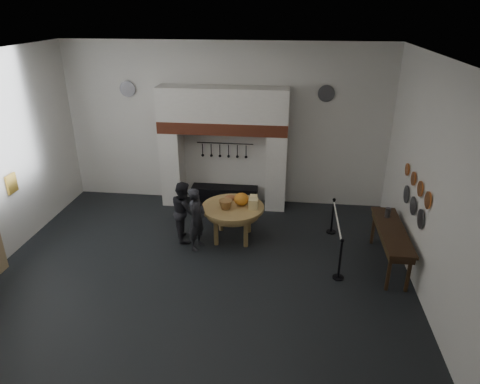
# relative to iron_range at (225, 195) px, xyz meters

# --- Properties ---
(floor) EXTENTS (9.00, 8.00, 0.02)m
(floor) POSITION_rel_iron_range_xyz_m (0.00, -3.72, -0.25)
(floor) COLOR black
(floor) RESTS_ON ground
(ceiling) EXTENTS (9.00, 8.00, 0.02)m
(ceiling) POSITION_rel_iron_range_xyz_m (0.00, -3.72, 4.25)
(ceiling) COLOR silver
(ceiling) RESTS_ON wall_back
(wall_back) EXTENTS (9.00, 0.02, 4.50)m
(wall_back) POSITION_rel_iron_range_xyz_m (0.00, 0.28, 2.00)
(wall_back) COLOR silver
(wall_back) RESTS_ON floor
(wall_front) EXTENTS (9.00, 0.02, 4.50)m
(wall_front) POSITION_rel_iron_range_xyz_m (0.00, -7.72, 2.00)
(wall_front) COLOR silver
(wall_front) RESTS_ON floor
(wall_right) EXTENTS (0.02, 8.00, 4.50)m
(wall_right) POSITION_rel_iron_range_xyz_m (4.50, -3.72, 2.00)
(wall_right) COLOR silver
(wall_right) RESTS_ON floor
(chimney_pier_left) EXTENTS (0.55, 0.70, 2.15)m
(chimney_pier_left) POSITION_rel_iron_range_xyz_m (-1.48, -0.07, 0.82)
(chimney_pier_left) COLOR silver
(chimney_pier_left) RESTS_ON floor
(chimney_pier_right) EXTENTS (0.55, 0.70, 2.15)m
(chimney_pier_right) POSITION_rel_iron_range_xyz_m (1.48, -0.07, 0.82)
(chimney_pier_right) COLOR silver
(chimney_pier_right) RESTS_ON floor
(hearth_brick_band) EXTENTS (3.50, 0.72, 0.32)m
(hearth_brick_band) POSITION_rel_iron_range_xyz_m (0.00, -0.07, 2.06)
(hearth_brick_band) COLOR #9E442B
(hearth_brick_band) RESTS_ON chimney_pier_left
(chimney_hood) EXTENTS (3.50, 0.70, 0.90)m
(chimney_hood) POSITION_rel_iron_range_xyz_m (0.00, -0.07, 2.67)
(chimney_hood) COLOR silver
(chimney_hood) RESTS_ON hearth_brick_band
(iron_range) EXTENTS (1.90, 0.45, 0.50)m
(iron_range) POSITION_rel_iron_range_xyz_m (0.00, 0.00, 0.00)
(iron_range) COLOR black
(iron_range) RESTS_ON floor
(utensil_rail) EXTENTS (1.60, 0.02, 0.02)m
(utensil_rail) POSITION_rel_iron_range_xyz_m (0.00, 0.20, 1.50)
(utensil_rail) COLOR black
(utensil_rail) RESTS_ON wall_back
(wall_plaque) EXTENTS (0.05, 0.34, 0.44)m
(wall_plaque) POSITION_rel_iron_range_xyz_m (-4.45, -2.92, 1.35)
(wall_plaque) COLOR gold
(wall_plaque) RESTS_ON wall_left
(work_table) EXTENTS (1.61, 1.61, 0.07)m
(work_table) POSITION_rel_iron_range_xyz_m (0.52, -2.01, 0.59)
(work_table) COLOR tan
(work_table) RESTS_ON floor
(pumpkin) EXTENTS (0.36, 0.36, 0.31)m
(pumpkin) POSITION_rel_iron_range_xyz_m (0.72, -1.91, 0.78)
(pumpkin) COLOR orange
(pumpkin) RESTS_ON work_table
(cheese_block_big) EXTENTS (0.22, 0.22, 0.24)m
(cheese_block_big) POSITION_rel_iron_range_xyz_m (1.02, -2.06, 0.74)
(cheese_block_big) COLOR #E0CA86
(cheese_block_big) RESTS_ON work_table
(cheese_block_small) EXTENTS (0.18, 0.18, 0.20)m
(cheese_block_small) POSITION_rel_iron_range_xyz_m (1.00, -1.76, 0.72)
(cheese_block_small) COLOR #FAE095
(cheese_block_small) RESTS_ON work_table
(wicker_basket) EXTENTS (0.34, 0.34, 0.22)m
(wicker_basket) POSITION_rel_iron_range_xyz_m (0.37, -2.16, 0.73)
(wicker_basket) COLOR olive
(wicker_basket) RESTS_ON work_table
(bread_loaf) EXTENTS (0.31, 0.18, 0.13)m
(bread_loaf) POSITION_rel_iron_range_xyz_m (0.42, -1.66, 0.69)
(bread_loaf) COLOR #AA653C
(bread_loaf) RESTS_ON work_table
(visitor_near) EXTENTS (0.50, 0.64, 1.53)m
(visitor_near) POSITION_rel_iron_range_xyz_m (-0.26, -2.56, 0.52)
(visitor_near) COLOR black
(visitor_near) RESTS_ON floor
(visitor_far) EXTENTS (0.81, 0.89, 1.50)m
(visitor_far) POSITION_rel_iron_range_xyz_m (-0.66, -2.16, 0.50)
(visitor_far) COLOR black
(visitor_far) RESTS_ON floor
(side_table) EXTENTS (0.55, 2.20, 0.06)m
(side_table) POSITION_rel_iron_range_xyz_m (4.10, -2.80, 0.62)
(side_table) COLOR #342512
(side_table) RESTS_ON floor
(pewter_jug) EXTENTS (0.12, 0.12, 0.22)m
(pewter_jug) POSITION_rel_iron_range_xyz_m (4.10, -2.20, 0.76)
(pewter_jug) COLOR #49484D
(pewter_jug) RESTS_ON side_table
(copper_pan_a) EXTENTS (0.03, 0.34, 0.34)m
(copper_pan_a) POSITION_rel_iron_range_xyz_m (4.46, -3.52, 1.70)
(copper_pan_a) COLOR #C6662D
(copper_pan_a) RESTS_ON wall_right
(copper_pan_b) EXTENTS (0.03, 0.32, 0.32)m
(copper_pan_b) POSITION_rel_iron_range_xyz_m (4.46, -2.97, 1.70)
(copper_pan_b) COLOR #C6662D
(copper_pan_b) RESTS_ON wall_right
(copper_pan_c) EXTENTS (0.03, 0.30, 0.30)m
(copper_pan_c) POSITION_rel_iron_range_xyz_m (4.46, -2.42, 1.70)
(copper_pan_c) COLOR #C6662D
(copper_pan_c) RESTS_ON wall_right
(copper_pan_d) EXTENTS (0.03, 0.28, 0.28)m
(copper_pan_d) POSITION_rel_iron_range_xyz_m (4.46, -1.87, 1.70)
(copper_pan_d) COLOR #C6662D
(copper_pan_d) RESTS_ON wall_right
(pewter_plate_left) EXTENTS (0.03, 0.40, 0.40)m
(pewter_plate_left) POSITION_rel_iron_range_xyz_m (4.46, -3.32, 1.20)
(pewter_plate_left) COLOR #4C4C51
(pewter_plate_left) RESTS_ON wall_right
(pewter_plate_mid) EXTENTS (0.03, 0.40, 0.40)m
(pewter_plate_mid) POSITION_rel_iron_range_xyz_m (4.46, -2.72, 1.20)
(pewter_plate_mid) COLOR #4C4C51
(pewter_plate_mid) RESTS_ON wall_right
(pewter_plate_right) EXTENTS (0.03, 0.40, 0.40)m
(pewter_plate_right) POSITION_rel_iron_range_xyz_m (4.46, -2.12, 1.20)
(pewter_plate_right) COLOR #4C4C51
(pewter_plate_right) RESTS_ON wall_right
(pewter_plate_back_left) EXTENTS (0.44, 0.03, 0.44)m
(pewter_plate_back_left) POSITION_rel_iron_range_xyz_m (-2.70, 0.24, 2.95)
(pewter_plate_back_left) COLOR #4C4C51
(pewter_plate_back_left) RESTS_ON wall_back
(pewter_plate_back_right) EXTENTS (0.44, 0.03, 0.44)m
(pewter_plate_back_right) POSITION_rel_iron_range_xyz_m (2.70, 0.24, 2.95)
(pewter_plate_back_right) COLOR #4C4C51
(pewter_plate_back_right) RESTS_ON wall_back
(barrier_post_near) EXTENTS (0.05, 0.05, 0.90)m
(barrier_post_near) POSITION_rel_iron_range_xyz_m (2.97, -3.44, 0.20)
(barrier_post_near) COLOR black
(barrier_post_near) RESTS_ON floor
(barrier_post_far) EXTENTS (0.05, 0.05, 0.90)m
(barrier_post_far) POSITION_rel_iron_range_xyz_m (2.97, -1.44, 0.20)
(barrier_post_far) COLOR black
(barrier_post_far) RESTS_ON floor
(barrier_rope) EXTENTS (0.04, 2.00, 0.04)m
(barrier_rope) POSITION_rel_iron_range_xyz_m (2.97, -2.44, 0.60)
(barrier_rope) COLOR white
(barrier_rope) RESTS_ON barrier_post_near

